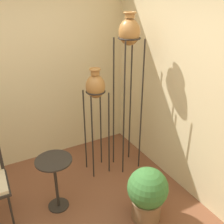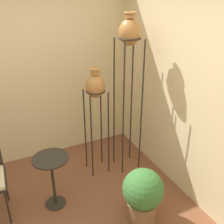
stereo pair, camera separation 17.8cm
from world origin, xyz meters
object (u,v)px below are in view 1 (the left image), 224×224
object	(u,v)px
vase_stand_tall	(129,41)
potted_plant	(147,193)
vase_stand_medium	(96,90)
side_table	(55,174)

from	to	relation	value
vase_stand_tall	potted_plant	distance (m)	1.81
vase_stand_medium	side_table	world-z (taller)	vase_stand_medium
vase_stand_medium	potted_plant	distance (m)	1.40
vase_stand_medium	side_table	distance (m)	1.14
vase_stand_tall	vase_stand_medium	xyz separation A→B (m)	(-0.43, 0.10, -0.60)
vase_stand_tall	potted_plant	bearing A→B (deg)	-108.77
potted_plant	side_table	bearing A→B (deg)	141.76
vase_stand_tall	potted_plant	size ratio (longest dim) A/B	3.28
vase_stand_medium	potted_plant	bearing A→B (deg)	-85.03
vase_stand_tall	vase_stand_medium	distance (m)	0.74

